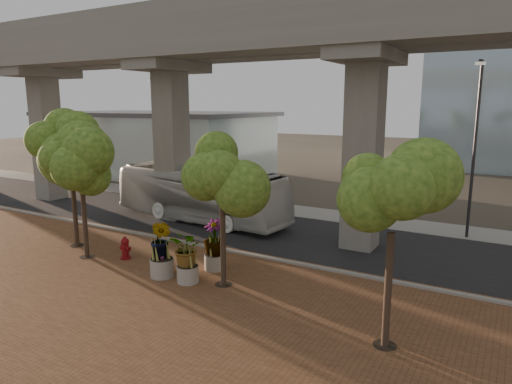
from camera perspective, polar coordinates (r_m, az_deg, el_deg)
The scene contains 18 objects.
ground at distance 24.43m, azimuth -2.33°, elevation -6.00°, with size 160.00×160.00×0.00m, color #352F26.
brick_plaza at distance 18.57m, azimuth -15.92°, elevation -11.95°, with size 70.00×13.00×0.06m, color brown.
asphalt_road at distance 26.07m, azimuth 0.03°, elevation -4.85°, with size 90.00×8.00×0.04m, color black.
curb_strip at distance 22.82m, azimuth -5.03°, elevation -7.06°, with size 70.00×0.25×0.16m, color gray.
far_sidewalk at distance 30.80m, azimuth 5.15°, elevation -2.39°, with size 90.00×3.00×0.06m, color gray.
transit_viaduct at distance 25.08m, azimuth 0.03°, elevation 11.34°, with size 72.00×5.60×12.40m.
station_pavilion at distance 48.47m, azimuth -12.36°, elevation 6.11°, with size 23.00×13.00×6.30m.
transit_bus at distance 28.17m, azimuth -7.05°, elevation -0.29°, with size 2.81×11.95×3.33m, color silver.
fire_hydrant at distance 22.07m, azimuth -16.03°, elevation -6.76°, with size 0.53×0.48×1.06m.
planter_front at distance 18.49m, azimuth -8.59°, elevation -7.32°, with size 1.96×1.96×2.15m.
planter_right at distance 19.73m, azimuth -5.29°, elevation -5.92°, with size 2.09×2.09×2.23m.
planter_left at distance 19.23m, azimuth -11.77°, elevation -6.22°, with size 2.19×2.19×2.41m.
street_tree_far_west at distance 24.05m, azimuth -22.25°, elevation 5.23°, with size 3.93×3.93×6.81m.
street_tree_near_west at distance 22.12m, azimuth -21.08°, elevation 3.16°, with size 3.56×3.56×5.99m.
street_tree_near_east at distance 17.37m, azimuth -4.27°, elevation 2.07°, with size 3.69×3.69×6.09m.
street_tree_far_east at distance 13.30m, azimuth 16.77°, elevation -1.01°, with size 3.25×3.25×5.92m.
streetlamp_west at distance 36.29m, azimuth -11.71°, elevation 7.76°, with size 0.44×1.30×8.97m.
streetlamp_east at distance 26.23m, azimuth 25.72°, elevation 6.04°, with size 0.46×1.33×9.20m.
Camera 1 is at (12.52, -19.73, 7.14)m, focal length 32.00 mm.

